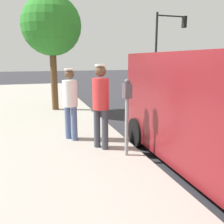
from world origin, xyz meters
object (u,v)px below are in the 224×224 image
parking_meter_near (127,104)px  traffic_light_corner (167,38)px  pedestrian_in_red (101,101)px  pedestrian_in_white (70,100)px  street_tree (51,26)px

parking_meter_near → traffic_light_corner: 14.26m
traffic_light_corner → pedestrian_in_red: bearing=54.8°
pedestrian_in_red → traffic_light_corner: (-7.98, -11.29, 2.34)m
pedestrian_in_white → street_tree: 4.25m
parking_meter_near → traffic_light_corner: size_ratio=0.29×
parking_meter_near → street_tree: bearing=-79.3°
traffic_light_corner → street_tree: (8.56, 6.80, -0.35)m
parking_meter_near → traffic_light_corner: (-7.61, -11.84, 2.34)m
pedestrian_in_white → traffic_light_corner: size_ratio=0.32×
pedestrian_in_red → street_tree: bearing=-82.6°
pedestrian_in_red → traffic_light_corner: size_ratio=0.34×
parking_meter_near → traffic_light_corner: traffic_light_corner is taller
street_tree → traffic_light_corner: bearing=-141.5°
parking_meter_near → pedestrian_in_white: size_ratio=0.91×
pedestrian_in_white → street_tree: bearing=-89.1°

